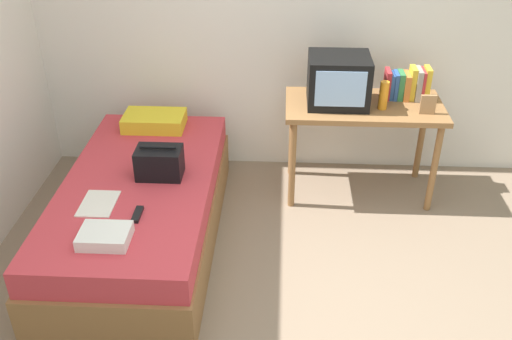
# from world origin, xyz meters

# --- Properties ---
(ground_plane) EXTENTS (8.00, 8.00, 0.00)m
(ground_plane) POSITION_xyz_m (0.00, 0.00, 0.00)
(ground_plane) COLOR #84705B
(wall_back) EXTENTS (5.20, 0.10, 2.60)m
(wall_back) POSITION_xyz_m (0.00, 2.00, 1.30)
(wall_back) COLOR silver
(wall_back) RESTS_ON ground
(bed) EXTENTS (1.00, 2.00, 0.51)m
(bed) POSITION_xyz_m (-0.95, 0.80, 0.25)
(bed) COLOR olive
(bed) RESTS_ON ground
(desk) EXTENTS (1.16, 0.60, 0.76)m
(desk) POSITION_xyz_m (0.60, 1.53, 0.66)
(desk) COLOR olive
(desk) RESTS_ON ground
(tv) EXTENTS (0.44, 0.39, 0.36)m
(tv) POSITION_xyz_m (0.40, 1.54, 0.94)
(tv) COLOR black
(tv) RESTS_ON desk
(water_bottle) EXTENTS (0.07, 0.07, 0.21)m
(water_bottle) POSITION_xyz_m (0.72, 1.46, 0.86)
(water_bottle) COLOR orange
(water_bottle) RESTS_ON desk
(book_row) EXTENTS (0.32, 0.17, 0.24)m
(book_row) POSITION_xyz_m (0.93, 1.66, 0.87)
(book_row) COLOR #B72D33
(book_row) RESTS_ON desk
(picture_frame) EXTENTS (0.11, 0.02, 0.14)m
(picture_frame) POSITION_xyz_m (1.02, 1.39, 0.83)
(picture_frame) COLOR #9E754C
(picture_frame) RESTS_ON desk
(pillow) EXTENTS (0.46, 0.30, 0.11)m
(pillow) POSITION_xyz_m (-0.99, 1.56, 0.57)
(pillow) COLOR yellow
(pillow) RESTS_ON bed
(handbag) EXTENTS (0.30, 0.20, 0.22)m
(handbag) POSITION_xyz_m (-0.80, 0.85, 0.61)
(handbag) COLOR black
(handbag) RESTS_ON bed
(magazine) EXTENTS (0.21, 0.29, 0.01)m
(magazine) POSITION_xyz_m (-1.12, 0.49, 0.52)
(magazine) COLOR white
(magazine) RESTS_ON bed
(remote_dark) EXTENTS (0.04, 0.16, 0.02)m
(remote_dark) POSITION_xyz_m (-0.85, 0.38, 0.52)
(remote_dark) COLOR black
(remote_dark) RESTS_ON bed
(folded_towel) EXTENTS (0.28, 0.22, 0.07)m
(folded_towel) POSITION_xyz_m (-0.97, 0.13, 0.55)
(folded_towel) COLOR white
(folded_towel) RESTS_ON bed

